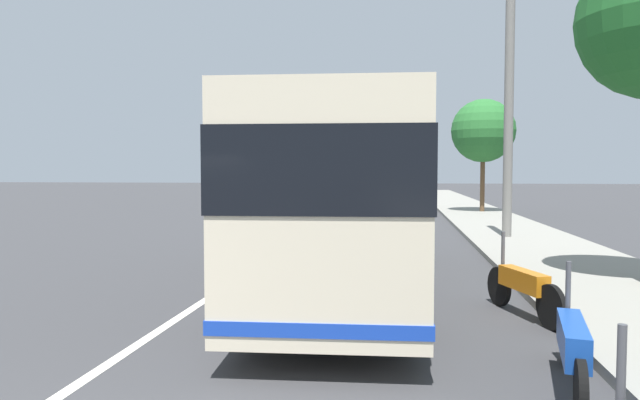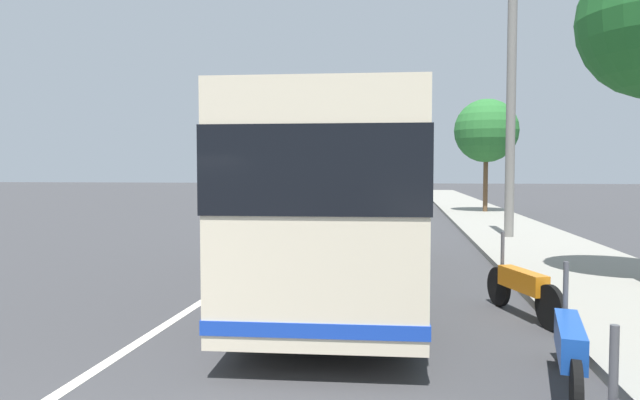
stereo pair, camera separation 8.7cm
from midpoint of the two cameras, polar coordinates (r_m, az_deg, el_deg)
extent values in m
cube|color=gray|center=(12.90, 26.71, -7.24)|extent=(110.00, 3.60, 0.14)
cube|color=silver|center=(12.75, -7.23, -7.37)|extent=(110.00, 0.16, 0.01)
cube|color=beige|center=(10.89, 2.35, 0.50)|extent=(10.42, 3.01, 2.93)
cube|color=black|center=(10.88, 2.36, 3.00)|extent=(10.46, 3.05, 0.96)
cube|color=#193FB2|center=(11.01, 2.34, -5.84)|extent=(10.45, 3.04, 0.16)
cylinder|color=black|center=(14.37, -1.41, -4.18)|extent=(1.02, 0.36, 1.00)
cylinder|color=black|center=(14.28, 7.49, -4.25)|extent=(1.02, 0.36, 1.00)
cylinder|color=black|center=(7.96, -7.05, -9.99)|extent=(1.02, 0.36, 1.00)
cylinder|color=black|center=(7.80, 9.36, -10.27)|extent=(1.02, 0.36, 1.00)
cylinder|color=#4C4C51|center=(4.35, 28.47, -15.71)|extent=(0.06, 0.06, 0.70)
cylinder|color=black|center=(7.33, 24.09, -13.02)|extent=(0.59, 0.20, 0.59)
cylinder|color=black|center=(5.74, 25.26, -17.52)|extent=(0.59, 0.20, 0.59)
cube|color=#1947A5|center=(6.46, 24.65, -12.88)|extent=(1.27, 0.49, 0.34)
cylinder|color=#4C4C51|center=(7.06, 24.26, -8.60)|extent=(0.06, 0.06, 0.70)
cylinder|color=black|center=(9.98, 18.13, -8.46)|extent=(0.65, 0.29, 0.66)
cylinder|color=black|center=(8.74, 22.85, -10.16)|extent=(0.65, 0.29, 0.66)
cube|color=orange|center=(9.30, 20.36, -7.76)|extent=(1.13, 0.59, 0.31)
cylinder|color=#4C4C51|center=(9.79, 18.50, -5.13)|extent=(0.06, 0.06, 0.70)
cube|color=#2D7238|center=(43.41, 6.82, 0.64)|extent=(4.17, 2.00, 0.79)
cube|color=black|center=(43.24, 6.84, 1.47)|extent=(2.12, 1.71, 0.49)
cylinder|color=black|center=(44.73, 5.76, 0.38)|extent=(0.65, 0.27, 0.64)
cylinder|color=black|center=(44.79, 7.74, 0.38)|extent=(0.65, 0.27, 0.64)
cylinder|color=black|center=(42.05, 5.84, 0.22)|extent=(0.65, 0.27, 0.64)
cylinder|color=black|center=(42.12, 7.95, 0.22)|extent=(0.65, 0.27, 0.64)
cube|color=gray|center=(34.66, 6.15, 0.04)|extent=(4.10, 1.80, 0.75)
cube|color=black|center=(34.50, 6.14, 1.08)|extent=(1.91, 1.61, 0.51)
cylinder|color=black|center=(36.07, 5.07, -0.21)|extent=(0.65, 0.24, 0.64)
cylinder|color=black|center=(35.97, 7.52, -0.24)|extent=(0.65, 0.24, 0.64)
cylinder|color=black|center=(33.40, 4.67, -0.46)|extent=(0.65, 0.24, 0.64)
cylinder|color=black|center=(33.29, 7.31, -0.48)|extent=(0.65, 0.24, 0.64)
cube|color=navy|center=(54.72, 1.86, 1.14)|extent=(4.30, 2.08, 0.82)
cube|color=black|center=(54.92, 1.91, 1.84)|extent=(2.22, 1.78, 0.52)
cylinder|color=black|center=(53.22, 2.43, 0.80)|extent=(0.65, 0.27, 0.64)
cylinder|color=black|center=(53.54, 0.73, 0.81)|extent=(0.65, 0.27, 0.64)
cylinder|color=black|center=(55.93, 2.94, 0.90)|extent=(0.65, 0.27, 0.64)
cylinder|color=black|center=(56.23, 1.33, 0.91)|extent=(0.65, 0.27, 0.64)
cube|color=silver|center=(38.06, -1.17, 0.30)|extent=(4.02, 2.07, 0.73)
cube|color=black|center=(38.18, -1.12, 1.27)|extent=(2.24, 1.81, 0.54)
cylinder|color=black|center=(36.63, -0.38, -0.15)|extent=(0.65, 0.26, 0.64)
cylinder|color=black|center=(37.03, -2.89, -0.13)|extent=(0.65, 0.26, 0.64)
cylinder|color=black|center=(39.15, 0.45, 0.04)|extent=(0.65, 0.26, 0.64)
cylinder|color=black|center=(39.52, -1.91, 0.07)|extent=(0.65, 0.26, 0.64)
cylinder|color=brown|center=(31.24, 16.73, 1.79)|extent=(0.25, 0.25, 3.47)
sphere|color=#286B2D|center=(31.31, 16.80, 6.84)|extent=(3.40, 3.40, 3.40)
cylinder|color=slate|center=(19.34, 19.16, 8.81)|extent=(0.30, 0.30, 8.64)
camera|label=1|loc=(0.04, -89.78, 0.01)|focal=31.12mm
camera|label=2|loc=(0.04, 90.22, -0.01)|focal=31.12mm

